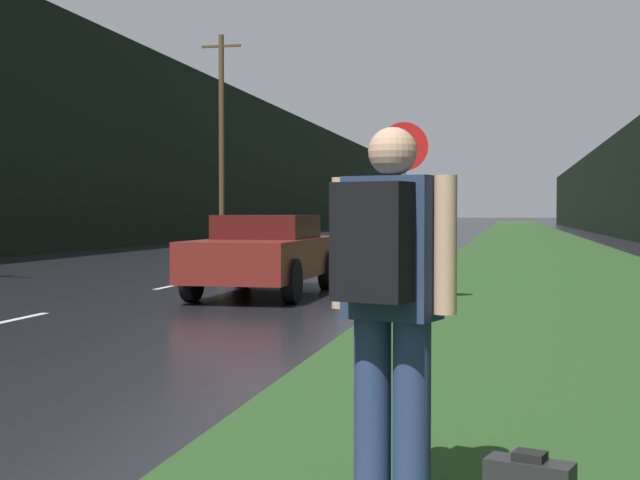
{
  "coord_description": "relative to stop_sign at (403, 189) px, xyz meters",
  "views": [
    {
      "loc": [
        6.44,
        -2.15,
        1.42
      ],
      "look_at": [
        3.01,
        13.97,
        0.92
      ],
      "focal_mm": 50.0,
      "sensor_mm": 36.0,
      "label": 1
    }
  ],
  "objects": [
    {
      "name": "treeline_near_side",
      "position": [
        8.72,
        38.38,
        1.3
      ],
      "size": [
        2.0,
        140.0,
        6.17
      ],
      "primitive_type": "cube",
      "color": "black",
      "rests_on": "ground_plane"
    },
    {
      "name": "grass_verge",
      "position": [
        2.72,
        28.38,
        -1.78
      ],
      "size": [
        6.0,
        240.0,
        0.02
      ],
      "primitive_type": "cube",
      "color": "#26471E",
      "rests_on": "ground_plane"
    },
    {
      "name": "lane_stripe_e",
      "position": [
        -4.83,
        17.24,
        -1.79
      ],
      "size": [
        0.12,
        3.0,
        0.01
      ],
      "primitive_type": "cube",
      "color": "silver",
      "rests_on": "ground_plane"
    },
    {
      "name": "stop_sign",
      "position": [
        0.0,
        0.0,
        0.0
      ],
      "size": [
        0.76,
        0.07,
        2.83
      ],
      "color": "slate",
      "rests_on": "ground_plane"
    },
    {
      "name": "car_passing_far",
      "position": [
        -2.56,
        27.58,
        -1.09
      ],
      "size": [
        2.03,
        4.26,
        1.38
      ],
      "rotation": [
        0.0,
        0.0,
        3.14
      ],
      "color": "#2D3856",
      "rests_on": "ground_plane"
    },
    {
      "name": "car_passing_near",
      "position": [
        -2.56,
        1.17,
        -1.06
      ],
      "size": [
        1.86,
        4.42,
        1.39
      ],
      "rotation": [
        0.0,
        0.0,
        3.14
      ],
      "color": "maroon",
      "rests_on": "ground_plane"
    },
    {
      "name": "lane_stripe_d",
      "position": [
        -4.83,
        10.24,
        -1.79
      ],
      "size": [
        0.12,
        3.0,
        0.01
      ],
      "primitive_type": "cube",
      "color": "silver",
      "rests_on": "ground_plane"
    },
    {
      "name": "lane_stripe_f",
      "position": [
        -4.83,
        24.24,
        -1.79
      ],
      "size": [
        0.12,
        3.0,
        0.01
      ],
      "primitive_type": "cube",
      "color": "silver",
      "rests_on": "ground_plane"
    },
    {
      "name": "hitchhiker_with_backpack",
      "position": [
        1.07,
        -9.69,
        -0.75
      ],
      "size": [
        0.61,
        0.52,
        1.82
      ],
      "rotation": [
        0.0,
        0.0,
        -0.31
      ],
      "color": "navy",
      "rests_on": "ground_plane"
    },
    {
      "name": "lane_stripe_c",
      "position": [
        -4.83,
        3.24,
        -1.79
      ],
      "size": [
        0.12,
        3.0,
        0.01
      ],
      "primitive_type": "cube",
      "color": "silver",
      "rests_on": "ground_plane"
    },
    {
      "name": "utility_pole_far",
      "position": [
        -10.94,
        24.12,
        3.01
      ],
      "size": [
        1.8,
        0.24,
        9.34
      ],
      "color": "#4C3823",
      "rests_on": "ground_plane"
    },
    {
      "name": "treeline_far_side",
      "position": [
        -15.38,
        38.38,
        2.67
      ],
      "size": [
        2.0,
        140.0,
        8.92
      ],
      "primitive_type": "cube",
      "color": "black",
      "rests_on": "ground_plane"
    }
  ]
}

